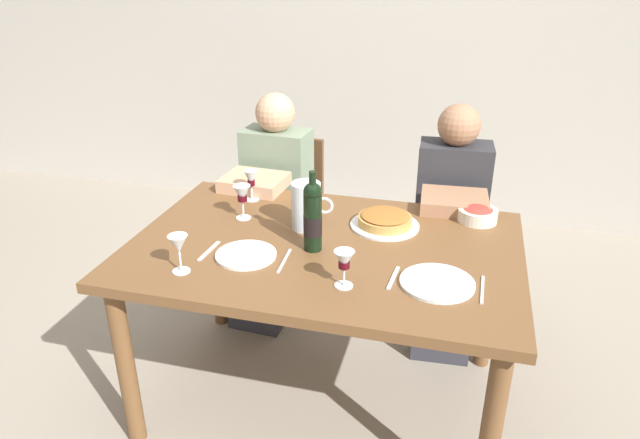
% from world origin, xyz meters
% --- Properties ---
extents(ground_plane, '(8.00, 8.00, 0.00)m').
position_xyz_m(ground_plane, '(0.00, 0.00, 0.00)').
color(ground_plane, gray).
extents(back_wall, '(8.00, 0.10, 2.80)m').
position_xyz_m(back_wall, '(0.00, 2.15, 1.40)').
color(back_wall, '#B2ADA3').
rests_on(back_wall, ground).
extents(dining_table, '(1.50, 1.00, 0.76)m').
position_xyz_m(dining_table, '(0.00, 0.00, 0.67)').
color(dining_table, brown).
rests_on(dining_table, ground).
extents(wine_bottle, '(0.07, 0.07, 0.31)m').
position_xyz_m(wine_bottle, '(-0.03, -0.05, 0.90)').
color(wine_bottle, black).
rests_on(wine_bottle, dining_table).
extents(water_pitcher, '(0.17, 0.12, 0.20)m').
position_xyz_m(water_pitcher, '(-0.11, 0.13, 0.85)').
color(water_pitcher, silver).
rests_on(water_pitcher, dining_table).
extents(baked_tart, '(0.28, 0.28, 0.06)m').
position_xyz_m(baked_tart, '(0.20, 0.22, 0.79)').
color(baked_tart, silver).
rests_on(baked_tart, dining_table).
extents(salad_bowl, '(0.16, 0.16, 0.06)m').
position_xyz_m(salad_bowl, '(0.57, 0.37, 0.79)').
color(salad_bowl, silver).
rests_on(salad_bowl, dining_table).
extents(wine_glass_left_diner, '(0.07, 0.07, 0.13)m').
position_xyz_m(wine_glass_left_diner, '(0.14, -0.28, 0.85)').
color(wine_glass_left_diner, silver).
rests_on(wine_glass_left_diner, dining_table).
extents(wine_glass_right_diner, '(0.06, 0.06, 0.14)m').
position_xyz_m(wine_glass_right_diner, '(-0.43, 0.35, 0.86)').
color(wine_glass_right_diner, silver).
rests_on(wine_glass_right_diner, dining_table).
extents(wine_glass_centre, '(0.07, 0.07, 0.14)m').
position_xyz_m(wine_glass_centre, '(-0.44, -0.33, 0.86)').
color(wine_glass_centre, silver).
rests_on(wine_glass_centre, dining_table).
extents(wine_glass_spare, '(0.07, 0.07, 0.15)m').
position_xyz_m(wine_glass_spare, '(-0.39, 0.15, 0.87)').
color(wine_glass_spare, silver).
rests_on(wine_glass_spare, dining_table).
extents(dinner_plate_left_setting, '(0.26, 0.26, 0.01)m').
position_xyz_m(dinner_plate_left_setting, '(0.45, -0.19, 0.77)').
color(dinner_plate_left_setting, silver).
rests_on(dinner_plate_left_setting, dining_table).
extents(dinner_plate_right_setting, '(0.23, 0.23, 0.01)m').
position_xyz_m(dinner_plate_right_setting, '(-0.26, -0.17, 0.77)').
color(dinner_plate_right_setting, white).
rests_on(dinner_plate_right_setting, dining_table).
extents(fork_left_setting, '(0.03, 0.16, 0.00)m').
position_xyz_m(fork_left_setting, '(0.30, -0.19, 0.76)').
color(fork_left_setting, silver).
rests_on(fork_left_setting, dining_table).
extents(knife_left_setting, '(0.01, 0.18, 0.00)m').
position_xyz_m(knife_left_setting, '(0.60, -0.19, 0.76)').
color(knife_left_setting, silver).
rests_on(knife_left_setting, dining_table).
extents(knife_right_setting, '(0.02, 0.18, 0.00)m').
position_xyz_m(knife_right_setting, '(-0.11, -0.17, 0.76)').
color(knife_right_setting, silver).
rests_on(knife_right_setting, dining_table).
extents(spoon_right_setting, '(0.02, 0.16, 0.00)m').
position_xyz_m(spoon_right_setting, '(-0.41, -0.17, 0.76)').
color(spoon_right_setting, silver).
rests_on(spoon_right_setting, dining_table).
extents(chair_left, '(0.43, 0.43, 0.87)m').
position_xyz_m(chair_left, '(-0.44, 0.88, 0.50)').
color(chair_left, brown).
rests_on(chair_left, ground).
extents(diner_left, '(0.35, 0.52, 1.16)m').
position_xyz_m(diner_left, '(-0.46, 0.65, 0.62)').
color(diner_left, gray).
rests_on(diner_left, ground).
extents(chair_right, '(0.42, 0.42, 0.87)m').
position_xyz_m(chair_right, '(0.44, 0.88, 0.50)').
color(chair_right, brown).
rests_on(chair_right, ground).
extents(diner_right, '(0.35, 0.52, 1.16)m').
position_xyz_m(diner_right, '(0.46, 0.65, 0.62)').
color(diner_right, '#2D2D33').
rests_on(diner_right, ground).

